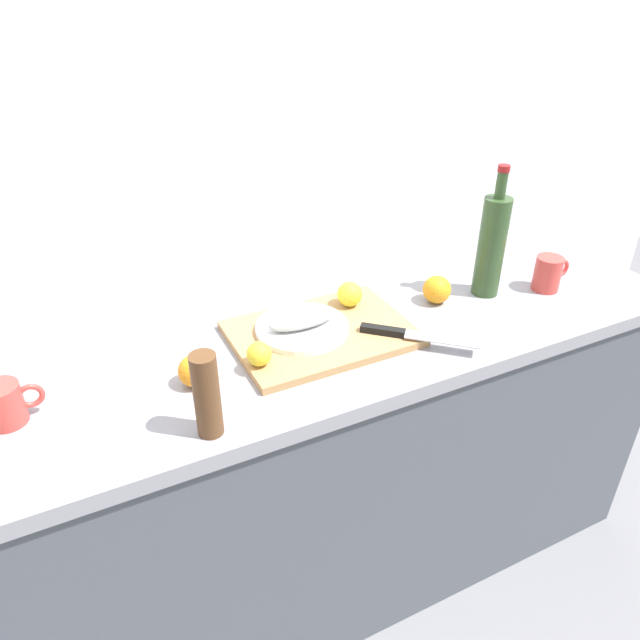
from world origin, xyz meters
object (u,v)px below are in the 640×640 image
cutting_board (320,334)px  chef_knife (404,334)px  fish_fillet (303,320)px  pepper_mill (207,395)px  white_plate (303,329)px  wine_bottle (492,245)px  coffee_mug_0 (5,404)px  coffee_mug_1 (548,273)px  lemon_0 (259,354)px  orange_0 (438,290)px

cutting_board → chef_knife: size_ratio=1.86×
fish_fillet → pepper_mill: (-0.31, -0.23, 0.04)m
white_plate → pepper_mill: size_ratio=1.25×
white_plate → wine_bottle: (0.56, -0.01, 0.12)m
coffee_mug_0 → coffee_mug_1: size_ratio=1.03×
white_plate → lemon_0: lemon_0 is taller
lemon_0 → coffee_mug_1: coffee_mug_1 is taller
coffee_mug_1 → pepper_mill: pepper_mill is taller
cutting_board → orange_0: size_ratio=5.71×
chef_knife → lemon_0: (-0.36, 0.05, 0.02)m
fish_fillet → wine_bottle: 0.56m
wine_bottle → pepper_mill: (-0.86, -0.22, -0.05)m
wine_bottle → white_plate: bearing=178.9°
coffee_mug_0 → chef_knife: bearing=-7.5°
orange_0 → coffee_mug_0: bearing=-179.1°
white_plate → wine_bottle: 0.57m
cutting_board → orange_0: 0.36m
chef_knife → wine_bottle: bearing=61.2°
wine_bottle → pepper_mill: size_ratio=1.97×
chef_knife → pepper_mill: bearing=-127.2°
white_plate → cutting_board: bearing=-20.1°
white_plate → chef_knife: 0.25m
cutting_board → coffee_mug_1: coffee_mug_1 is taller
cutting_board → lemon_0: (-0.19, -0.07, 0.04)m
fish_fillet → coffee_mug_1: bearing=-5.6°
coffee_mug_1 → pepper_mill: 1.05m
wine_bottle → orange_0: 0.19m
cutting_board → coffee_mug_1: size_ratio=3.79×
fish_fillet → coffee_mug_1: 0.73m
chef_knife → coffee_mug_1: (0.52, 0.06, 0.02)m
cutting_board → coffee_mug_0: bearing=-179.8°
coffee_mug_0 → lemon_0: bearing=-7.3°
white_plate → lemon_0: (-0.15, -0.08, 0.02)m
coffee_mug_0 → orange_0: bearing=0.9°
white_plate → coffee_mug_0: coffee_mug_0 is taller
lemon_0 → coffee_mug_0: size_ratio=0.48×
cutting_board → white_plate: white_plate is taller
white_plate → lemon_0: bearing=-150.6°
lemon_0 → pepper_mill: (-0.16, -0.15, 0.04)m
cutting_board → wine_bottle: size_ratio=1.20×
pepper_mill → chef_knife: bearing=10.6°
orange_0 → chef_knife: bearing=-145.8°
wine_bottle → orange_0: (-0.15, 0.01, -0.11)m
lemon_0 → orange_0: (0.55, 0.08, -0.01)m
white_plate → coffee_mug_1: (0.73, -0.07, 0.02)m
white_plate → pepper_mill: (-0.31, -0.23, 0.06)m
coffee_mug_0 → coffee_mug_1: bearing=-2.3°
fish_fillet → chef_knife: bearing=-32.1°
pepper_mill → orange_0: bearing=17.8°
cutting_board → wine_bottle: bearing=0.4°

